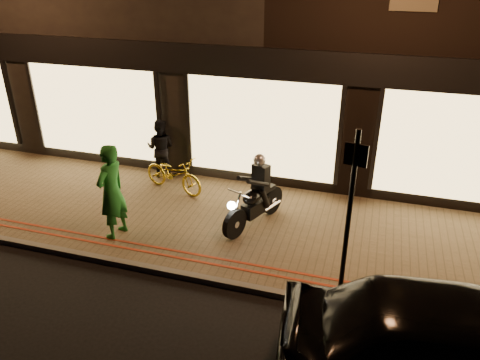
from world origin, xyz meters
name	(u,v)px	position (x,y,z in m)	size (l,w,h in m)	color
ground	(205,284)	(0.00, 0.00, 0.00)	(90.00, 90.00, 0.00)	black
sidewalk	(237,225)	(0.00, 2.00, 0.06)	(50.00, 4.00, 0.12)	brown
kerb_stone	(205,280)	(0.00, 0.05, 0.06)	(50.00, 0.14, 0.12)	#59544C
red_kerb_lines	(215,261)	(0.00, 0.55, 0.12)	(50.00, 0.26, 0.01)	maroon
motorcycle	(255,198)	(0.37, 2.10, 0.73)	(0.91, 1.84, 1.59)	black
sign_post	(350,210)	(2.37, 0.25, 1.80)	(0.35, 0.10, 3.00)	black
bicycle_gold	(174,174)	(-1.93, 3.04, 0.57)	(0.59, 1.70, 0.89)	gold
person_green	(111,192)	(-2.25, 0.85, 1.11)	(0.73, 0.48, 1.99)	#1D7026
person_dark	(161,148)	(-2.58, 3.74, 0.88)	(0.74, 0.58, 1.53)	black
parked_car	(463,349)	(4.03, -1.20, 0.81)	(1.91, 4.74, 1.61)	black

